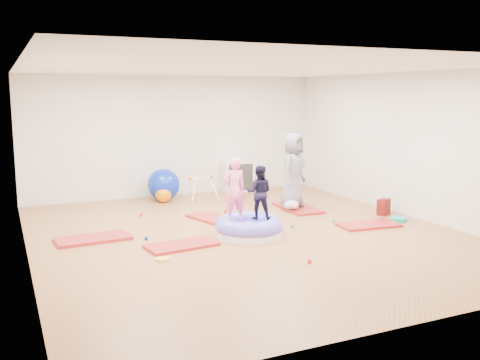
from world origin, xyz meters
name	(u,v)px	position (x,y,z in m)	size (l,w,h in m)	color
room	(247,153)	(0.00, 0.00, 1.40)	(7.01, 8.01, 2.81)	#9E6045
gym_mat_front_left	(182,245)	(-1.26, -0.25, 0.02)	(1.10, 0.55, 0.05)	#A12A1A
gym_mat_mid_left	(93,239)	(-2.47, 0.71, 0.02)	(1.19, 0.60, 0.05)	#A12A1A
gym_mat_center_back	(214,219)	(-0.12, 1.23, 0.02)	(1.13, 0.56, 0.05)	#A12A1A
gym_mat_right	(369,225)	(2.25, -0.40, 0.02)	(1.10, 0.55, 0.05)	#A12A1A
gym_mat_rear_right	(298,208)	(1.82, 1.39, 0.03)	(1.24, 0.62, 0.05)	#A12A1A
inflatable_cushion	(249,228)	(-0.01, -0.10, 0.14)	(1.16, 1.16, 0.36)	white
child_pink	(234,186)	(-0.28, -0.09, 0.87)	(0.39, 0.26, 1.07)	pink
child_navy	(259,189)	(0.16, -0.13, 0.79)	(0.45, 0.35, 0.92)	black
adult_caregiver	(293,170)	(1.71, 1.44, 0.82)	(0.75, 0.49, 1.54)	slate
infant	(292,205)	(1.57, 1.19, 0.15)	(0.33, 0.33, 0.19)	#97B7F0
ball_pit_balls	(233,229)	(-0.14, 0.30, 0.03)	(3.60, 3.95, 0.06)	green
exercise_ball_blue	(164,185)	(-0.46, 3.43, 0.36)	(0.72, 0.72, 0.72)	#0B25A2
exercise_ball_orange	(163,195)	(-0.54, 3.21, 0.18)	(0.36, 0.36, 0.36)	#D66D00
infant_play_gym	(201,185)	(0.32, 3.16, 0.34)	(0.67, 0.64, 0.51)	silver
cube_shelf	(238,176)	(1.53, 3.79, 0.37)	(0.75, 0.37, 0.75)	silver
balance_disc	(398,219)	(3.00, -0.32, 0.04)	(0.32, 0.32, 0.07)	teal
backpack	(384,207)	(3.10, 0.23, 0.16)	(0.28, 0.17, 0.32)	#A01811
yellow_toy	(163,259)	(-1.73, -0.80, 0.02)	(0.21, 0.21, 0.03)	yellow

